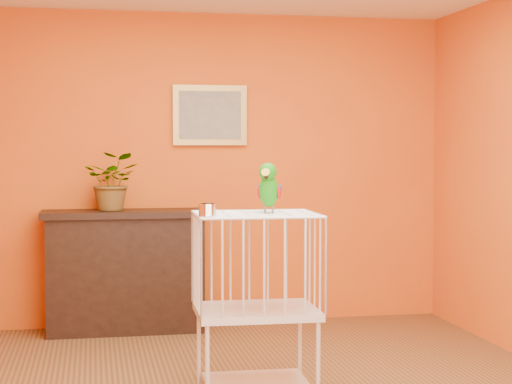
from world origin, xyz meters
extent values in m
plane|color=orange|center=(0.00, 2.25, 1.30)|extent=(4.00, 0.00, 4.00)
plane|color=orange|center=(0.00, -2.25, 1.30)|extent=(4.00, 0.00, 4.00)
cube|color=black|center=(-0.72, 2.02, 0.46)|extent=(1.23, 0.41, 0.93)
cube|color=black|center=(-0.72, 2.02, 0.95)|extent=(1.32, 0.47, 0.05)
cube|color=black|center=(-0.72, 1.84, 0.46)|extent=(0.86, 0.02, 0.46)
cube|color=#592019|center=(-0.97, 1.97, 0.36)|extent=(0.05, 0.19, 0.29)
cube|color=#354221|center=(-0.89, 1.97, 0.36)|extent=(0.05, 0.19, 0.29)
cube|color=#592019|center=(-0.80, 1.97, 0.36)|extent=(0.05, 0.19, 0.29)
cube|color=#354221|center=(-0.69, 1.97, 0.36)|extent=(0.05, 0.19, 0.29)
cube|color=#592019|center=(-0.59, 1.97, 0.36)|extent=(0.05, 0.19, 0.29)
imported|color=#26722D|center=(-0.81, 2.02, 1.16)|extent=(0.51, 0.54, 0.36)
cube|color=gold|center=(0.00, 2.22, 1.75)|extent=(0.62, 0.03, 0.50)
cube|color=gray|center=(0.00, 2.21, 1.75)|extent=(0.52, 0.01, 0.40)
cube|color=silver|center=(-0.02, 0.06, 0.09)|extent=(0.61, 0.48, 0.02)
cube|color=silver|center=(-0.02, 0.06, 0.51)|extent=(0.72, 0.56, 0.04)
cube|color=silver|center=(-0.02, 0.06, 1.09)|extent=(0.72, 0.56, 0.01)
cylinder|color=silver|center=(-0.35, -0.18, 0.25)|extent=(0.03, 0.03, 0.49)
cylinder|color=silver|center=(0.29, -0.20, 0.25)|extent=(0.03, 0.03, 0.49)
cylinder|color=silver|center=(-0.33, 0.31, 0.25)|extent=(0.03, 0.03, 0.49)
cylinder|color=silver|center=(0.30, 0.29, 0.25)|extent=(0.03, 0.03, 0.49)
cylinder|color=silver|center=(-0.34, -0.13, 1.13)|extent=(0.10, 0.10, 0.07)
cylinder|color=#59544C|center=(0.04, 0.08, 1.11)|extent=(0.01, 0.01, 0.04)
cylinder|color=#59544C|center=(0.08, 0.07, 1.11)|extent=(0.01, 0.01, 0.04)
ellipsoid|color=#0F8307|center=(0.06, 0.08, 1.23)|extent=(0.17, 0.20, 0.22)
ellipsoid|color=#0F8307|center=(0.05, 0.04, 1.34)|extent=(0.14, 0.14, 0.11)
cone|color=orange|center=(0.03, 0.00, 1.33)|extent=(0.07, 0.08, 0.07)
cone|color=black|center=(0.03, 0.01, 1.31)|extent=(0.03, 0.03, 0.03)
sphere|color=black|center=(0.00, 0.04, 1.35)|extent=(0.02, 0.02, 0.02)
sphere|color=black|center=(0.07, 0.01, 1.35)|extent=(0.02, 0.02, 0.02)
ellipsoid|color=#A50C0C|center=(0.01, 0.11, 1.22)|extent=(0.05, 0.07, 0.07)
ellipsoid|color=navy|center=(0.12, 0.06, 1.22)|extent=(0.05, 0.07, 0.07)
cone|color=#0F8307|center=(0.09, 0.14, 1.15)|extent=(0.12, 0.16, 0.12)
camera|label=1|loc=(-0.97, -4.87, 1.49)|focal=60.00mm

